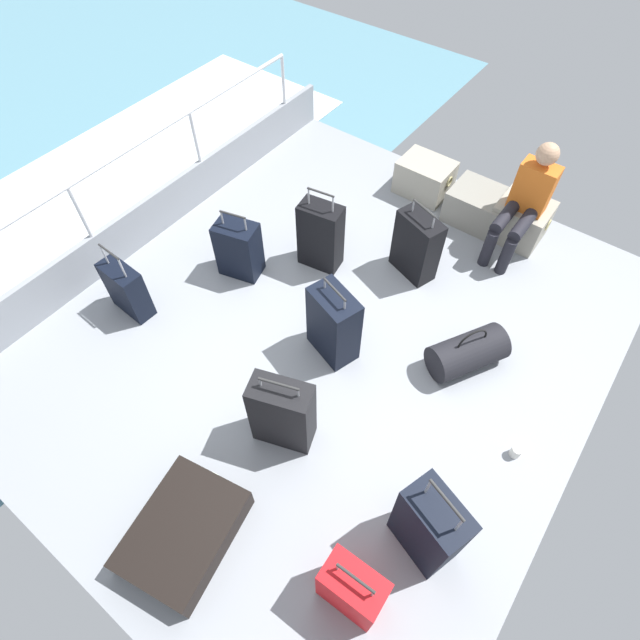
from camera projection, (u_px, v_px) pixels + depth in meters
ground_plane at (329, 333)px, 4.50m from camera, size 4.40×5.20×0.06m
gunwale_port at (156, 214)px, 5.07m from camera, size 0.06×5.20×0.45m
railing_port at (140, 167)px, 4.62m from camera, size 0.04×4.20×1.02m
sea_wake at (87, 202)px, 6.03m from camera, size 12.00×12.00×0.01m
cargo_crate_0 at (425, 177)px, 5.47m from camera, size 0.59×0.43×0.38m
cargo_crate_1 at (478, 206)px, 5.21m from camera, size 0.62×0.48×0.36m
cargo_crate_2 at (520, 221)px, 5.04m from camera, size 0.53×0.46×0.41m
passenger_seated at (526, 200)px, 4.64m from camera, size 0.34×0.66×1.11m
suitcase_0 at (239, 249)px, 4.68m from camera, size 0.44×0.35×0.72m
suitcase_1 at (283, 413)px, 3.62m from camera, size 0.49×0.36×0.78m
suitcase_2 at (321, 236)px, 4.70m from camera, size 0.43×0.29×0.87m
suitcase_3 at (127, 290)px, 4.42m from camera, size 0.41×0.21×0.75m
suitcase_4 at (430, 526)px, 3.15m from camera, size 0.48×0.38×0.90m
suitcase_5 at (334, 324)px, 4.09m from camera, size 0.48×0.37×0.80m
suitcase_6 at (184, 532)px, 3.36m from camera, size 0.73×0.90×0.21m
suitcase_7 at (352, 589)px, 3.02m from camera, size 0.39×0.24×0.61m
suitcase_8 at (416, 246)px, 4.65m from camera, size 0.48×0.35×0.79m
duffel_bag at (467, 352)px, 4.15m from camera, size 0.59×0.71×0.46m
paper_cup at (516, 452)px, 3.75m from camera, size 0.08×0.08×0.10m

